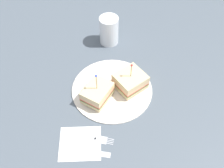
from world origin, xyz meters
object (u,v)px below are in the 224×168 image
object	(u,v)px
sandwich_half_front	(130,81)
napkin	(80,143)
fork	(96,139)
drink_glass	(109,32)
knife	(91,152)
plate	(112,89)
sandwich_half_back	(97,93)

from	to	relation	value
sandwich_half_front	napkin	world-z (taller)	sandwich_half_front
fork	drink_glass	bearing A→B (deg)	5.26
drink_glass	knife	distance (cm)	44.52
plate	sandwich_half_front	size ratio (longest dim) A/B	2.16
knife	drink_glass	bearing A→B (deg)	4.34
sandwich_half_back	napkin	size ratio (longest dim) A/B	0.95
plate	fork	distance (cm)	17.84
sandwich_half_front	drink_glass	size ratio (longest dim) A/B	1.13
drink_glass	sandwich_half_front	bearing A→B (deg)	-152.59
sandwich_half_front	fork	world-z (taller)	sandwich_half_front
sandwich_half_front	fork	xyz separation A→B (cm)	(-19.68, 6.88, -3.13)
sandwich_half_front	napkin	xyz separation A→B (cm)	(-21.73, 10.81, -3.23)
fork	sandwich_half_back	bearing A→B (deg)	9.85
sandwich_half_back	fork	bearing A→B (deg)	-170.15
fork	sandwich_half_front	bearing A→B (deg)	-19.26
napkin	drink_glass	bearing A→B (deg)	-0.35
sandwich_half_back	napkin	world-z (taller)	sandwich_half_back
drink_glass	fork	xyz separation A→B (cm)	(-40.04, -3.68, -4.42)
drink_glass	sandwich_half_back	bearing A→B (deg)	-177.10
sandwich_half_front	sandwich_half_back	bearing A→B (deg)	124.01
sandwich_half_front	fork	distance (cm)	21.08
drink_glass	napkin	bearing A→B (deg)	179.65
plate	napkin	distance (cm)	20.55
plate	sandwich_half_back	world-z (taller)	sandwich_half_back
plate	drink_glass	distance (cm)	23.20
plate	knife	world-z (taller)	plate
napkin	fork	xyz separation A→B (cm)	(2.05, -3.94, 0.10)
sandwich_half_back	fork	world-z (taller)	sandwich_half_back
knife	sandwich_half_front	bearing A→B (deg)	-16.83
sandwich_half_back	knife	distance (cm)	17.96
drink_glass	fork	bearing A→B (deg)	-174.74
sandwich_half_front	napkin	bearing A→B (deg)	153.54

